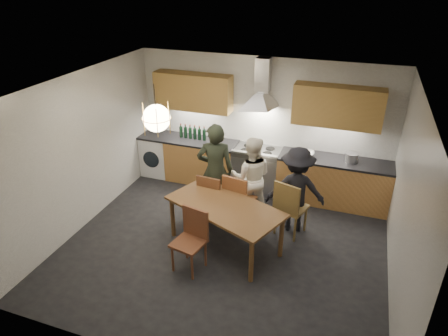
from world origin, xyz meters
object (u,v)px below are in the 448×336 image
(dining_table, at_px, (225,210))
(person_mid, at_px, (251,177))
(person_right, at_px, (296,190))
(wine_bottles, at_px, (192,132))
(stock_pot, at_px, (351,158))
(chair_front, at_px, (192,235))
(chair_back_left, at_px, (211,196))
(mixing_bowl, at_px, (305,154))
(person_left, at_px, (215,171))

(dining_table, xyz_separation_m, person_mid, (0.12, 1.04, 0.07))
(person_right, xyz_separation_m, wine_bottles, (-2.34, 1.12, 0.29))
(wine_bottles, bearing_deg, person_right, -25.71)
(wine_bottles, bearing_deg, stock_pot, -0.87)
(stock_pot, bearing_deg, chair_front, -128.61)
(chair_front, bearing_deg, chair_back_left, 108.62)
(person_mid, xyz_separation_m, mixing_bowl, (0.78, 0.86, 0.19))
(chair_front, distance_m, wine_bottles, 2.86)
(dining_table, xyz_separation_m, person_left, (-0.48, 0.85, 0.19))
(chair_back_left, bearing_deg, person_left, -78.58)
(dining_table, relative_size, chair_front, 2.11)
(dining_table, height_order, chair_back_left, chair_back_left)
(dining_table, xyz_separation_m, mixing_bowl, (0.90, 1.91, 0.27))
(stock_pot, xyz_separation_m, wine_bottles, (-3.12, 0.05, 0.06))
(mixing_bowl, bearing_deg, chair_front, -115.53)
(dining_table, relative_size, mixing_bowl, 5.91)
(person_mid, height_order, person_right, person_right)
(person_left, relative_size, stock_pot, 7.58)
(person_left, bearing_deg, mixing_bowl, -160.31)
(chair_front, xyz_separation_m, person_mid, (0.42, 1.65, 0.20))
(stock_pot, relative_size, wine_bottles, 0.39)
(person_mid, relative_size, mixing_bowl, 4.40)
(dining_table, bearing_deg, mixing_bowl, 86.84)
(chair_front, bearing_deg, wine_bottles, 124.61)
(dining_table, distance_m, person_mid, 1.05)
(person_right, bearing_deg, mixing_bowl, -100.06)
(person_left, bearing_deg, chair_back_left, 79.60)
(chair_front, relative_size, wine_bottles, 1.63)
(mixing_bowl, bearing_deg, person_mid, -132.15)
(chair_front, distance_m, stock_pot, 3.28)
(chair_front, bearing_deg, mixing_bowl, 76.22)
(chair_front, height_order, stock_pot, stock_pot)
(dining_table, distance_m, chair_back_left, 0.71)
(person_left, height_order, person_right, person_left)
(wine_bottles, bearing_deg, person_left, -50.96)
(person_left, distance_m, stock_pot, 2.46)
(dining_table, height_order, mixing_bowl, mixing_bowl)
(chair_front, distance_m, person_right, 1.93)
(person_right, bearing_deg, person_mid, -25.27)
(chair_front, relative_size, stock_pot, 4.15)
(dining_table, height_order, person_left, person_left)
(chair_back_left, xyz_separation_m, stock_pot, (2.17, 1.39, 0.44))
(chair_front, bearing_deg, stock_pot, 63.13)
(person_mid, height_order, stock_pot, person_mid)
(person_mid, distance_m, mixing_bowl, 1.18)
(person_left, relative_size, person_right, 1.15)
(stock_pot, height_order, wine_bottles, wine_bottles)
(chair_back_left, distance_m, chair_front, 1.16)
(chair_front, height_order, wine_bottles, wine_bottles)
(chair_back_left, height_order, mixing_bowl, mixing_bowl)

